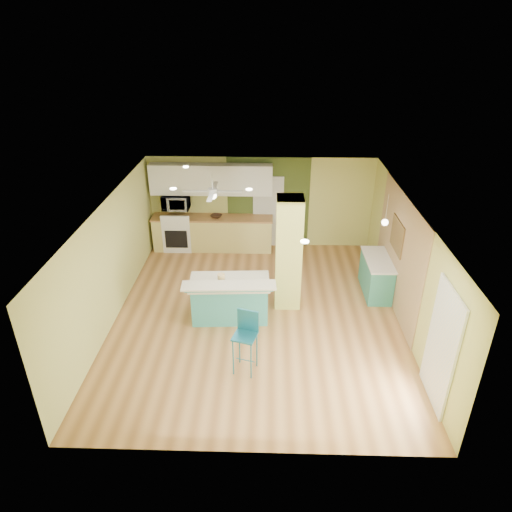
# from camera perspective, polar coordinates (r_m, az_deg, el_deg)

# --- Properties ---
(floor) EXTENTS (6.00, 7.00, 0.01)m
(floor) POSITION_cam_1_polar(r_m,az_deg,el_deg) (9.87, 0.15, -7.44)
(floor) COLOR #936033
(floor) RESTS_ON ground
(ceiling) EXTENTS (6.00, 7.00, 0.01)m
(ceiling) POSITION_cam_1_polar(r_m,az_deg,el_deg) (8.69, 0.17, 6.28)
(ceiling) COLOR white
(ceiling) RESTS_ON wall_back
(wall_back) EXTENTS (6.00, 0.01, 2.50)m
(wall_back) POSITION_cam_1_polar(r_m,az_deg,el_deg) (12.41, 0.61, 6.69)
(wall_back) COLOR #C5C66A
(wall_back) RESTS_ON floor
(wall_front) EXTENTS (6.00, 0.01, 2.50)m
(wall_front) POSITION_cam_1_polar(r_m,az_deg,el_deg) (6.36, -0.76, -16.21)
(wall_front) COLOR #C5C66A
(wall_front) RESTS_ON floor
(wall_left) EXTENTS (0.01, 7.00, 2.50)m
(wall_left) POSITION_cam_1_polar(r_m,az_deg,el_deg) (9.76, -17.77, -0.72)
(wall_left) COLOR #C5C66A
(wall_left) RESTS_ON floor
(wall_right) EXTENTS (0.01, 7.00, 2.50)m
(wall_right) POSITION_cam_1_polar(r_m,az_deg,el_deg) (9.63, 18.35, -1.23)
(wall_right) COLOR #C5C66A
(wall_right) RESTS_ON floor
(wood_panel) EXTENTS (0.02, 3.40, 2.50)m
(wood_panel) POSITION_cam_1_polar(r_m,az_deg,el_deg) (10.13, 17.40, 0.40)
(wood_panel) COLOR #9A7958
(wood_panel) RESTS_ON floor
(olive_accent) EXTENTS (2.20, 0.02, 2.50)m
(olive_accent) POSITION_cam_1_polar(r_m,az_deg,el_deg) (12.39, 1.54, 6.65)
(olive_accent) COLOR #415120
(olive_accent) RESTS_ON floor
(interior_door) EXTENTS (0.82, 0.05, 2.00)m
(interior_door) POSITION_cam_1_polar(r_m,az_deg,el_deg) (12.46, 1.53, 5.53)
(interior_door) COLOR silver
(interior_door) RESTS_ON floor
(french_door) EXTENTS (0.04, 1.08, 2.10)m
(french_door) POSITION_cam_1_polar(r_m,az_deg,el_deg) (7.89, 22.15, -10.51)
(french_door) COLOR white
(french_door) RESTS_ON floor
(column) EXTENTS (0.55, 0.55, 2.50)m
(column) POSITION_cam_1_polar(r_m,az_deg,el_deg) (9.67, 4.10, 0.34)
(column) COLOR #C4C75C
(column) RESTS_ON floor
(kitchen_run) EXTENTS (3.25, 0.63, 0.94)m
(kitchen_run) POSITION_cam_1_polar(r_m,az_deg,el_deg) (12.52, -5.40, 2.90)
(kitchen_run) COLOR #D8C871
(kitchen_run) RESTS_ON floor
(stove) EXTENTS (0.76, 0.66, 1.08)m
(stove) POSITION_cam_1_polar(r_m,az_deg,el_deg) (12.67, -9.68, 2.85)
(stove) COLOR white
(stove) RESTS_ON floor
(upper_cabinets) EXTENTS (3.20, 0.34, 0.80)m
(upper_cabinets) POSITION_cam_1_polar(r_m,az_deg,el_deg) (12.10, -5.64, 9.52)
(upper_cabinets) COLOR white
(upper_cabinets) RESTS_ON wall_back
(microwave) EXTENTS (0.70, 0.48, 0.39)m
(microwave) POSITION_cam_1_polar(r_m,az_deg,el_deg) (12.34, -9.99, 6.64)
(microwave) COLOR white
(microwave) RESTS_ON wall_back
(ceiling_fan) EXTENTS (1.41, 1.41, 0.61)m
(ceiling_fan) POSITION_cam_1_polar(r_m,az_deg,el_deg) (10.79, -5.44, 8.02)
(ceiling_fan) COLOR silver
(ceiling_fan) RESTS_ON ceiling
(pendant_lamp) EXTENTS (0.14, 0.14, 0.69)m
(pendant_lamp) POSITION_cam_1_polar(r_m,az_deg,el_deg) (9.92, 15.82, 4.09)
(pendant_lamp) COLOR silver
(pendant_lamp) RESTS_ON ceiling
(wall_decor) EXTENTS (0.03, 0.90, 0.70)m
(wall_decor) POSITION_cam_1_polar(r_m,az_deg,el_deg) (10.17, 17.25, 2.41)
(wall_decor) COLOR brown
(wall_decor) RESTS_ON wood_panel
(peninsula) EXTENTS (1.89, 1.08, 1.00)m
(peninsula) POSITION_cam_1_polar(r_m,az_deg,el_deg) (9.59, -3.28, -5.29)
(peninsula) COLOR teal
(peninsula) RESTS_ON floor
(bar_stool) EXTENTS (0.49, 0.49, 1.19)m
(bar_stool) POSITION_cam_1_polar(r_m,az_deg,el_deg) (8.07, -1.22, -9.47)
(bar_stool) COLOR #1D6C86
(bar_stool) RESTS_ON floor
(side_counter) EXTENTS (0.57, 1.34, 0.86)m
(side_counter) POSITION_cam_1_polar(r_m,az_deg,el_deg) (10.81, 14.78, -2.36)
(side_counter) COLOR teal
(side_counter) RESTS_ON floor
(fruit_bowl) EXTENTS (0.37, 0.37, 0.07)m
(fruit_bowl) POSITION_cam_1_polar(r_m,az_deg,el_deg) (12.28, -4.98, 4.98)
(fruit_bowl) COLOR #361F16
(fruit_bowl) RESTS_ON kitchen_run
(canister) EXTENTS (0.15, 0.15, 0.19)m
(canister) POSITION_cam_1_polar(r_m,az_deg,el_deg) (9.32, -4.36, -2.79)
(canister) COLOR gold
(canister) RESTS_ON peninsula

